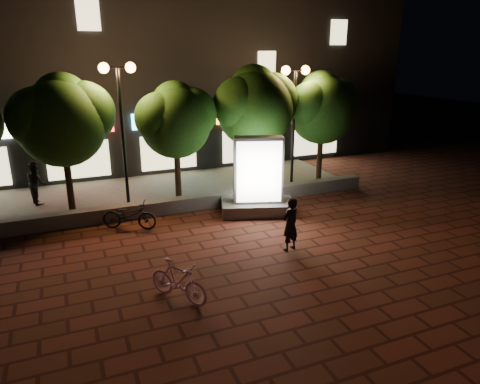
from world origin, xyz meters
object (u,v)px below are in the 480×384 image
street_lamp_left (120,99)px  pedestrian (36,183)px  tree_mid (176,118)px  tree_far_right (323,106)px  tree_left (62,118)px  street_lamp_right (295,95)px  scooter_pink (178,281)px  ad_kiosk (258,183)px  tree_right (256,104)px  rider (290,224)px  scooter_parked (129,215)px

street_lamp_left → pedestrian: bearing=155.2°
tree_mid → tree_far_right: 6.50m
tree_far_right → pedestrian: size_ratio=2.88×
tree_left → street_lamp_right: size_ratio=0.98×
scooter_pink → tree_far_right: bearing=5.6°
ad_kiosk → scooter_pink: size_ratio=1.71×
tree_far_right → scooter_pink: size_ratio=2.84×
pedestrian → ad_kiosk: bearing=-134.6°
ad_kiosk → street_lamp_left: bearing=149.8°
tree_right → street_lamp_left: (-5.36, -0.26, 0.46)m
tree_mid → street_lamp_left: (-2.05, -0.26, 0.81)m
street_lamp_right → rider: 7.15m
rider → tree_far_right: bearing=-147.7°
tree_left → street_lamp_left: 2.05m
rider → pedestrian: 9.95m
street_lamp_right → scooter_pink: street_lamp_right is taller
rider → scooter_parked: rider is taller
street_lamp_left → street_lamp_right: 7.00m
tree_far_right → street_lamp_left: size_ratio=0.92×
scooter_parked → pedestrian: pedestrian is taller
tree_far_right → rider: bearing=-128.6°
tree_mid → ad_kiosk: (2.20, -2.74, -2.08)m
tree_far_right → rider: tree_far_right is taller
tree_mid → tree_left: bearing=180.0°
tree_mid → scooter_parked: tree_mid is taller
tree_left → scooter_pink: 8.14m
tree_left → scooter_pink: bearing=-74.3°
tree_right → street_lamp_left: size_ratio=0.98×
tree_right → street_lamp_left: bearing=-177.2°
scooter_parked → street_lamp_right: bearing=-45.4°
tree_far_right → street_lamp_right: bearing=-170.4°
street_lamp_left → pedestrian: 4.66m
scooter_pink → scooter_parked: 4.86m
ad_kiosk → scooter_parked: 4.60m
tree_left → scooter_pink: tree_left is taller
street_lamp_left → rider: size_ratio=3.19×
street_lamp_left → scooter_parked: bearing=-97.6°
ad_kiosk → scooter_pink: 6.20m
tree_mid → tree_right: tree_right is taller
street_lamp_right → pedestrian: bearing=171.9°
street_lamp_left → ad_kiosk: 5.70m
rider → street_lamp_right: bearing=-138.3°
street_lamp_right → tree_right: bearing=170.9°
tree_mid → tree_far_right: (6.50, 0.00, 0.15)m
tree_right → scooter_parked: 6.89m
scooter_pink → scooter_parked: bearing=59.4°
scooter_parked → pedestrian: size_ratio=1.10×
tree_left → rider: (5.79, -5.89, -2.63)m
street_lamp_right → pedestrian: (-10.14, 1.45, -2.99)m
tree_far_right → ad_kiosk: size_ratio=1.66×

